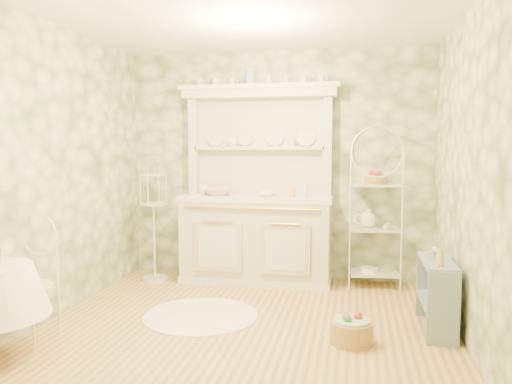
% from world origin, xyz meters
% --- Properties ---
extents(floor, '(3.60, 3.60, 0.00)m').
position_xyz_m(floor, '(0.00, 0.00, 0.00)').
color(floor, tan).
rests_on(floor, ground).
extents(ceiling, '(3.60, 3.60, 0.00)m').
position_xyz_m(ceiling, '(0.00, 0.00, 2.70)').
color(ceiling, white).
rests_on(ceiling, floor).
extents(wall_left, '(3.60, 3.60, 0.00)m').
position_xyz_m(wall_left, '(-1.80, 0.00, 1.35)').
color(wall_left, beige).
rests_on(wall_left, floor).
extents(wall_right, '(3.60, 3.60, 0.00)m').
position_xyz_m(wall_right, '(1.80, 0.00, 1.35)').
color(wall_right, beige).
rests_on(wall_right, floor).
extents(wall_back, '(3.60, 3.60, 0.00)m').
position_xyz_m(wall_back, '(0.00, 1.80, 1.35)').
color(wall_back, beige).
rests_on(wall_back, floor).
extents(wall_front, '(3.60, 3.60, 0.00)m').
position_xyz_m(wall_front, '(0.00, -1.80, 1.35)').
color(wall_front, beige).
rests_on(wall_front, floor).
extents(kitchen_dresser, '(1.87, 0.61, 2.29)m').
position_xyz_m(kitchen_dresser, '(-0.20, 1.52, 1.15)').
color(kitchen_dresser, silver).
rests_on(kitchen_dresser, floor).
extents(bakers_rack, '(0.65, 0.50, 1.94)m').
position_xyz_m(bakers_rack, '(1.15, 1.61, 0.97)').
color(bakers_rack, white).
rests_on(bakers_rack, floor).
extents(side_shelf, '(0.28, 0.74, 0.63)m').
position_xyz_m(side_shelf, '(1.62, 0.30, 0.31)').
color(side_shelf, '#7790A7').
rests_on(side_shelf, floor).
extents(cafe_chair, '(0.47, 0.47, 1.00)m').
position_xyz_m(cafe_chair, '(-1.68, -0.59, 0.50)').
color(cafe_chair, white).
rests_on(cafe_chair, floor).
extents(birdcage_stand, '(0.37, 0.37, 1.55)m').
position_xyz_m(birdcage_stand, '(-1.39, 1.34, 0.77)').
color(birdcage_stand, white).
rests_on(birdcage_stand, floor).
extents(floor_basket, '(0.39, 0.39, 0.19)m').
position_xyz_m(floor_basket, '(0.91, -0.14, 0.10)').
color(floor_basket, '#AD8845').
rests_on(floor_basket, floor).
extents(lace_rug, '(1.40, 1.40, 0.01)m').
position_xyz_m(lace_rug, '(-0.48, 0.25, 0.00)').
color(lace_rug, white).
rests_on(lace_rug, floor).
extents(bowl_floral, '(0.40, 0.40, 0.08)m').
position_xyz_m(bowl_floral, '(-0.66, 1.50, 1.02)').
color(bowl_floral, white).
rests_on(bowl_floral, kitchen_dresser).
extents(bowl_white, '(0.29, 0.29, 0.07)m').
position_xyz_m(bowl_white, '(-0.08, 1.50, 1.02)').
color(bowl_white, white).
rests_on(bowl_white, kitchen_dresser).
extents(cup_left, '(0.14, 0.14, 0.09)m').
position_xyz_m(cup_left, '(-0.52, 1.67, 1.61)').
color(cup_left, white).
rests_on(cup_left, kitchen_dresser).
extents(cup_right, '(0.12, 0.12, 0.09)m').
position_xyz_m(cup_right, '(0.20, 1.66, 1.61)').
color(cup_right, white).
rests_on(cup_right, kitchen_dresser).
extents(bottle_amber, '(0.09, 0.09, 0.17)m').
position_xyz_m(bottle_amber, '(1.61, 0.08, 0.68)').
color(bottle_amber, gold).
rests_on(bottle_amber, side_shelf).
extents(bottle_blue, '(0.06, 0.06, 0.11)m').
position_xyz_m(bottle_blue, '(1.57, 0.28, 0.65)').
color(bottle_blue, '#7CA7BF').
rests_on(bottle_blue, side_shelf).
extents(bottle_glass, '(0.09, 0.09, 0.09)m').
position_xyz_m(bottle_glass, '(1.64, 0.56, 0.65)').
color(bottle_glass, silver).
rests_on(bottle_glass, side_shelf).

